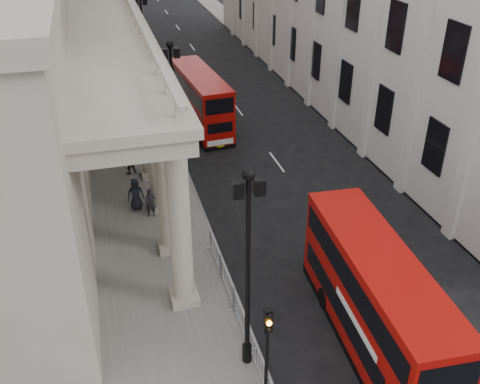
{
  "coord_description": "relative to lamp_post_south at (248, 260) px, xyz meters",
  "views": [
    {
      "loc": [
        -4.67,
        -9.97,
        15.96
      ],
      "look_at": [
        1.21,
        11.67,
        3.04
      ],
      "focal_mm": 40.0,
      "sensor_mm": 36.0,
      "label": 1
    }
  ],
  "objects": [
    {
      "name": "traffic_light",
      "position": [
        0.1,
        -2.02,
        -1.8
      ],
      "size": [
        0.28,
        0.33,
        4.3
      ],
      "color": "black",
      "rests_on": "sidewalk_west"
    },
    {
      "name": "bus_near",
      "position": [
        5.03,
        -0.2,
        -2.69
      ],
      "size": [
        2.94,
        9.95,
        4.25
      ],
      "rotation": [
        0.0,
        0.0,
        -0.06
      ],
      "color": "#AE0C08",
      "rests_on": "ground"
    },
    {
      "name": "pedestrian_a",
      "position": [
        -2.25,
        11.31,
        -3.97
      ],
      "size": [
        0.65,
        0.47,
        1.64
      ],
      "primitive_type": "imported",
      "rotation": [
        0.0,
        0.0,
        -0.14
      ],
      "color": "black",
      "rests_on": "sidewalk_west"
    },
    {
      "name": "lamp_post_south",
      "position": [
        0.0,
        0.0,
        0.0
      ],
      "size": [
        1.05,
        0.44,
        8.32
      ],
      "color": "black",
      "rests_on": "sidewalk_west"
    },
    {
      "name": "bus_far",
      "position": [
        3.03,
        23.45,
        -2.78
      ],
      "size": [
        3.04,
        9.59,
        4.07
      ],
      "rotation": [
        0.0,
        0.0,
        0.08
      ],
      "color": "#A60B07",
      "rests_on": "ground"
    },
    {
      "name": "sidewalk_west",
      "position": [
        -2.4,
        26.0,
        -4.85
      ],
      "size": [
        6.0,
        140.0,
        0.12
      ],
      "primitive_type": "cube",
      "color": "slate",
      "rests_on": "ground"
    },
    {
      "name": "pedestrian_b",
      "position": [
        -2.97,
        16.74,
        -3.91
      ],
      "size": [
        1.04,
        0.93,
        1.76
      ],
      "primitive_type": "imported",
      "rotation": [
        0.0,
        0.0,
        3.5
      ],
      "color": "black",
      "rests_on": "sidewalk_west"
    },
    {
      "name": "lamp_post_north",
      "position": [
        0.0,
        32.0,
        0.0
      ],
      "size": [
        1.05,
        0.44,
        8.32
      ],
      "color": "black",
      "rests_on": "sidewalk_west"
    },
    {
      "name": "sidewalk_east",
      "position": [
        14.1,
        26.0,
        -4.85
      ],
      "size": [
        3.0,
        140.0,
        0.12
      ],
      "primitive_type": "cube",
      "color": "slate",
      "rests_on": "ground"
    },
    {
      "name": "pedestrian_c",
      "position": [
        -2.95,
        12.29,
        -3.85
      ],
      "size": [
        0.93,
        0.61,
        1.89
      ],
      "primitive_type": "imported",
      "rotation": [
        0.0,
        0.0,
        6.27
      ],
      "color": "black",
      "rests_on": "sidewalk_west"
    },
    {
      "name": "kerb",
      "position": [
        0.55,
        26.0,
        -4.84
      ],
      "size": [
        0.2,
        140.0,
        0.14
      ],
      "primitive_type": "cube",
      "color": "slate",
      "rests_on": "ground"
    },
    {
      "name": "lamp_post_mid",
      "position": [
        0.0,
        16.0,
        0.0
      ],
      "size": [
        1.05,
        0.44,
        8.32
      ],
      "color": "black",
      "rests_on": "sidewalk_west"
    }
  ]
}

